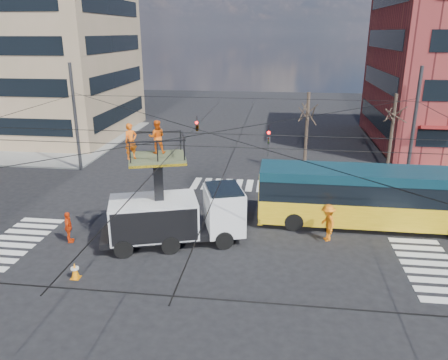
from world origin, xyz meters
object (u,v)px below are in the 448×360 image
traffic_cone (75,271)px  city_bus (378,196)px  worker_ground (68,227)px  flagger (328,223)px  utility_truck (176,204)px

traffic_cone → city_bus: bearing=27.4°
worker_ground → flagger: size_ratio=0.84×
utility_truck → worker_ground: utility_truck is taller
city_bus → worker_ground: bearing=-165.5°
traffic_cone → flagger: 12.19m
city_bus → worker_ground: (-15.66, -3.96, -0.92)m
traffic_cone → flagger: flagger is taller
traffic_cone → worker_ground: size_ratio=0.45×
city_bus → flagger: city_bus is taller
utility_truck → worker_ground: size_ratio=4.56×
traffic_cone → flagger: (11.07, 5.08, 0.60)m
utility_truck → worker_ground: 5.56m
traffic_cone → flagger: size_ratio=0.38×
city_bus → flagger: 3.56m
utility_truck → flagger: bearing=-9.2°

